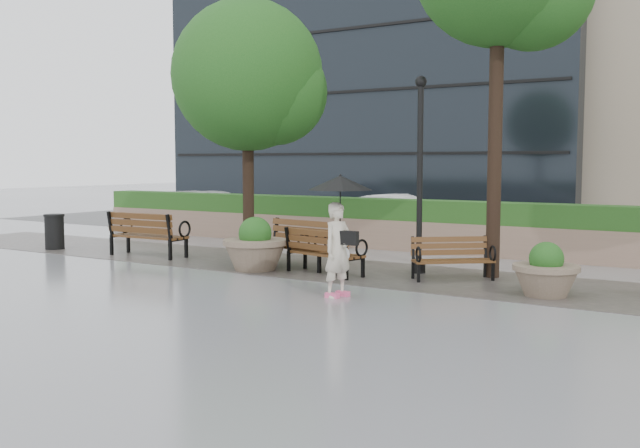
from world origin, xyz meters
The scene contains 16 objects.
ground centered at (0.00, 0.00, 0.00)m, with size 100.00×100.00×0.00m, color gray.
cobble_strip centered at (0.00, 3.00, 0.01)m, with size 28.00×3.20×0.01m, color #383330.
hedge_wall centered at (0.00, 7.00, 0.66)m, with size 24.00×0.80×1.35m.
asphalt_street centered at (0.00, 11.00, 0.00)m, with size 40.00×7.00×0.00m, color black.
bench_0 centered at (-5.96, 2.32, 0.33)m, with size 2.09×0.89×1.10m.
bench_1 centered at (-1.81, 2.76, 0.31)m, with size 2.03×1.07×1.04m.
bench_2 centered at (-0.76, 2.25, 0.28)m, with size 1.87×1.07×0.95m.
bench_3 centered at (1.76, 3.02, 0.25)m, with size 1.61×1.48×0.85m.
planter_left centered at (-2.34, 1.96, 0.46)m, with size 1.39×1.39×1.17m.
planter_right centered at (3.79, 2.25, 0.38)m, with size 1.15×1.15×0.96m.
trash_bin centered at (-9.17, 2.04, 0.45)m, with size 0.54×0.54×0.90m, color black.
lamppost centered at (0.83, 3.46, 1.82)m, with size 0.28×0.28×4.12m.
tree_0 centered at (-3.79, 3.86, 4.35)m, with size 3.75×3.70×6.32m.
car_left centered at (-10.59, 10.41, 0.62)m, with size 1.74×4.29×1.25m, color silver.
car_right centered at (-2.78, 9.98, 0.66)m, with size 1.40×4.01×1.32m, color silver.
pedestrian centered at (0.74, 0.31, 1.28)m, with size 1.15×1.15×2.11m.
Camera 1 is at (7.00, -10.26, 2.35)m, focal length 40.00 mm.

